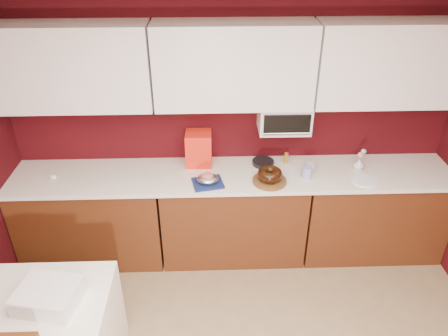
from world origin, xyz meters
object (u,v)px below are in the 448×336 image
object	(u,v)px
bundt_cake	(270,174)
pandoro_box	(199,148)
blue_jar	(307,172)
coffee_mug	(310,166)
newspaper_stack	(48,296)
flower_vase	(359,163)
foil_ham_nest	(208,179)
toaster_oven	(284,117)

from	to	relation	value
bundt_cake	pandoro_box	distance (m)	0.71
pandoro_box	blue_jar	distance (m)	1.00
bundt_cake	coffee_mug	xyz separation A→B (m)	(0.39, 0.18, -0.03)
pandoro_box	newspaper_stack	distance (m)	1.80
pandoro_box	flower_vase	size ratio (longest dim) A/B	2.81
pandoro_box	newspaper_stack	xyz separation A→B (m)	(-0.95, -1.51, -0.24)
foil_ham_nest	bundt_cake	bearing A→B (deg)	1.25
bundt_cake	coffee_mug	size ratio (longest dim) A/B	2.33
coffee_mug	blue_jar	xyz separation A→B (m)	(-0.05, -0.11, 0.01)
foil_ham_nest	pandoro_box	xyz separation A→B (m)	(-0.08, 0.36, 0.11)
toaster_oven	foil_ham_nest	world-z (taller)	toaster_oven
newspaper_stack	foil_ham_nest	bearing A→B (deg)	48.27
bundt_cake	flower_vase	bearing A→B (deg)	13.22
bundt_cake	flower_vase	xyz separation A→B (m)	(0.84, 0.20, -0.02)
toaster_oven	flower_vase	xyz separation A→B (m)	(0.70, -0.12, -0.42)
foil_ham_nest	blue_jar	distance (m)	0.88
foil_ham_nest	pandoro_box	distance (m)	0.38
foil_ham_nest	toaster_oven	bearing A→B (deg)	25.88
toaster_oven	foil_ham_nest	size ratio (longest dim) A/B	2.40
pandoro_box	blue_jar	size ratio (longest dim) A/B	3.01
coffee_mug	newspaper_stack	xyz separation A→B (m)	(-1.95, -1.35, -0.13)
blue_jar	flower_vase	size ratio (longest dim) A/B	0.93
toaster_oven	pandoro_box	distance (m)	0.82
pandoro_box	flower_vase	xyz separation A→B (m)	(1.46, -0.15, -0.10)
toaster_oven	pandoro_box	size ratio (longest dim) A/B	1.41
toaster_oven	newspaper_stack	xyz separation A→B (m)	(-1.71, -1.49, -0.56)
bundt_cake	coffee_mug	bearing A→B (deg)	24.78
pandoro_box	bundt_cake	bearing A→B (deg)	-27.74
coffee_mug	newspaper_stack	bearing A→B (deg)	-145.45
bundt_cake	pandoro_box	bearing A→B (deg)	150.82
pandoro_box	coffee_mug	bearing A→B (deg)	-7.98
flower_vase	pandoro_box	bearing A→B (deg)	174.25
foil_ham_nest	flower_vase	world-z (taller)	flower_vase
blue_jar	newspaper_stack	size ratio (longest dim) A/B	0.28
toaster_oven	foil_ham_nest	distance (m)	0.87
bundt_cake	toaster_oven	bearing A→B (deg)	65.60
newspaper_stack	blue_jar	bearing A→B (deg)	32.88
toaster_oven	newspaper_stack	size ratio (longest dim) A/B	1.19
toaster_oven	bundt_cake	bearing A→B (deg)	-114.40
blue_jar	pandoro_box	bearing A→B (deg)	163.81
coffee_mug	foil_ham_nest	bearing A→B (deg)	-168.38
coffee_mug	newspaper_stack	size ratio (longest dim) A/B	0.25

